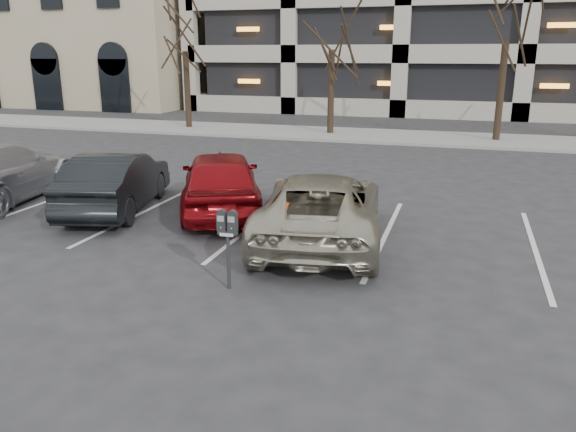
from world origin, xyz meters
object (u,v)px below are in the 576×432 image
(suv_silver, at_px, (321,207))
(car_dark, at_px, (116,182))
(parking_meter, at_px, (228,230))
(car_red, at_px, (221,181))
(tree_a, at_px, (183,1))

(suv_silver, xyz_separation_m, car_dark, (-5.07, 0.72, 0.01))
(parking_meter, distance_m, car_red, 4.44)
(car_red, distance_m, car_dark, 2.45)
(parking_meter, xyz_separation_m, car_dark, (-4.29, 3.43, -0.27))
(tree_a, relative_size, car_dark, 1.94)
(tree_a, bearing_deg, suv_silver, -54.61)
(tree_a, xyz_separation_m, suv_silver, (10.22, -14.38, -5.15))
(tree_a, height_order, parking_meter, tree_a)
(car_red, xyz_separation_m, car_dark, (-2.38, -0.58, -0.05))
(suv_silver, relative_size, car_red, 1.19)
(parking_meter, bearing_deg, tree_a, 116.50)
(tree_a, relative_size, car_red, 1.86)
(suv_silver, bearing_deg, car_dark, -17.42)
(car_red, bearing_deg, tree_a, -84.66)
(tree_a, xyz_separation_m, parking_meter, (9.44, -17.09, -4.86))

